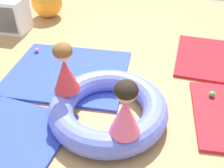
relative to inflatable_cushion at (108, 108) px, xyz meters
The scene contains 10 objects.
ground_plane 0.17m from the inflatable_cushion, 87.82° to the left, with size 8.00×8.00×0.00m, color tan.
gym_mat_far_left 1.00m from the inflatable_cushion, 135.67° to the left, with size 1.54×1.30×0.04m, color #2D47B7.
gym_mat_near_left 1.05m from the inflatable_cushion, 156.34° to the right, with size 1.22×0.82×0.04m, color #2D47B7.
inflatable_cushion is the anchor object (origin of this frame).
child_in_red 0.62m from the inflatable_cushion, behind, with size 0.35×0.35×0.55m.
child_in_pink 0.61m from the inflatable_cushion, 58.07° to the right, with size 0.29×0.29×0.55m.
play_ball_pink 1.72m from the inflatable_cushion, 141.45° to the left, with size 0.07×0.07×0.07m, color pink.
play_ball_green 1.25m from the inflatable_cushion, 26.60° to the left, with size 0.07×0.07×0.07m, color green.
exercise_ball_large 3.03m from the inflatable_cushion, 125.58° to the left, with size 0.57×0.57×0.57m, color orange.
storage_cube 2.69m from the inflatable_cushion, 140.09° to the left, with size 0.44×0.44×0.56m.
Camera 1 is at (0.48, -2.08, 2.00)m, focal length 41.59 mm.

